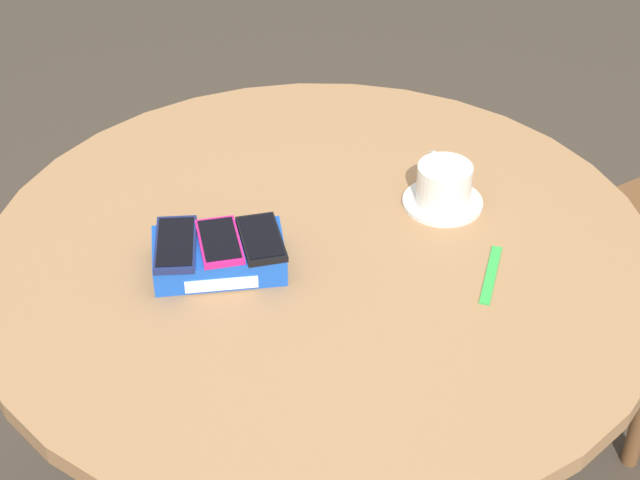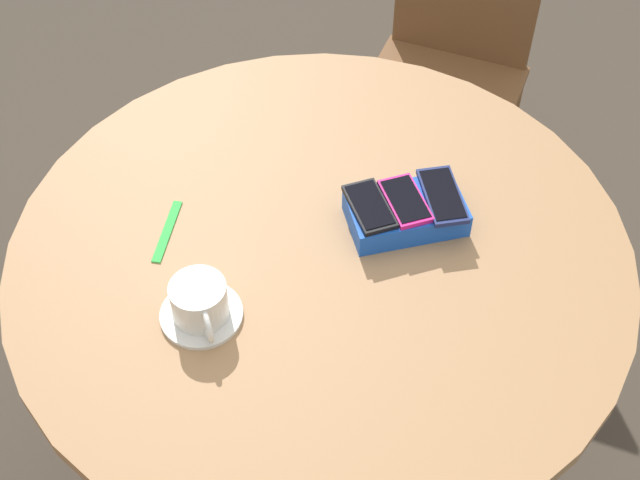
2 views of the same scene
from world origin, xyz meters
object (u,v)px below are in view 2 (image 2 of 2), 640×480
object	(u,v)px
round_table	(320,280)
phone_navy	(442,196)
phone_box	(406,213)
phone_magenta	(405,201)
phone_black	(370,206)
saucer	(202,314)
coffee_cup	(199,301)
chair_far_side	(445,83)
lanyard_strap	(167,231)

from	to	relation	value
round_table	phone_navy	distance (m)	0.27
phone_box	phone_magenta	size ratio (longest dim) A/B	1.68
phone_black	saucer	world-z (taller)	phone_black
round_table	coffee_cup	distance (m)	0.28
round_table	coffee_cup	world-z (taller)	coffee_cup
coffee_cup	chair_far_side	xyz separation A→B (m)	(-0.68, -0.86, -0.35)
coffee_cup	lanyard_strap	distance (m)	0.20
phone_magenta	phone_box	bearing A→B (deg)	141.06
phone_black	lanyard_strap	world-z (taller)	phone_black
phone_box	coffee_cup	xyz separation A→B (m)	(0.37, 0.14, 0.02)
round_table	lanyard_strap	size ratio (longest dim) A/B	7.54
saucer	phone_navy	bearing A→B (deg)	-161.82
phone_box	saucer	world-z (taller)	phone_box
phone_black	phone_navy	bearing A→B (deg)	-178.68
phone_navy	chair_far_side	xyz separation A→B (m)	(-0.24, -0.71, -0.36)
phone_navy	lanyard_strap	xyz separation A→B (m)	(0.48, -0.05, -0.05)
phone_navy	lanyard_strap	world-z (taller)	phone_navy
phone_magenta	chair_far_side	size ratio (longest dim) A/B	0.15
round_table	phone_box	world-z (taller)	phone_box
coffee_cup	lanyard_strap	world-z (taller)	coffee_cup
phone_navy	phone_magenta	distance (m)	0.07
phone_box	coffee_cup	bearing A→B (deg)	21.03
phone_navy	coffee_cup	xyz separation A→B (m)	(0.44, 0.15, -0.01)
chair_far_side	lanyard_strap	bearing A→B (deg)	42.60
round_table	phone_navy	world-z (taller)	phone_navy
phone_box	lanyard_strap	world-z (taller)	phone_box
phone_black	chair_far_side	world-z (taller)	chair_far_side
phone_black	saucer	xyz separation A→B (m)	(0.31, 0.14, -0.05)
saucer	lanyard_strap	distance (m)	0.20
round_table	phone_magenta	xyz separation A→B (m)	(-0.16, -0.03, 0.14)
coffee_cup	chair_far_side	bearing A→B (deg)	-128.32
coffee_cup	chair_far_side	world-z (taller)	same
phone_magenta	coffee_cup	distance (m)	0.40
saucer	chair_far_side	size ratio (longest dim) A/B	0.17
phone_navy	chair_far_side	bearing A→B (deg)	-108.72
phone_box	saucer	size ratio (longest dim) A/B	1.53
phone_navy	saucer	distance (m)	0.46
phone_magenta	lanyard_strap	xyz separation A→B (m)	(0.41, -0.05, -0.05)
phone_box	phone_black	size ratio (longest dim) A/B	1.64
phone_navy	saucer	world-z (taller)	phone_navy
phone_navy	lanyard_strap	distance (m)	0.49
phone_black	chair_far_side	bearing A→B (deg)	-117.46
phone_magenta	phone_black	size ratio (longest dim) A/B	0.97
phone_navy	phone_black	size ratio (longest dim) A/B	1.07
round_table	lanyard_strap	distance (m)	0.29
coffee_cup	saucer	bearing A→B (deg)	-81.08
saucer	lanyard_strap	world-z (taller)	saucer
round_table	saucer	xyz separation A→B (m)	(0.22, 0.11, 0.09)
phone_magenta	chair_far_side	distance (m)	0.86
coffee_cup	lanyard_strap	bearing A→B (deg)	-77.59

